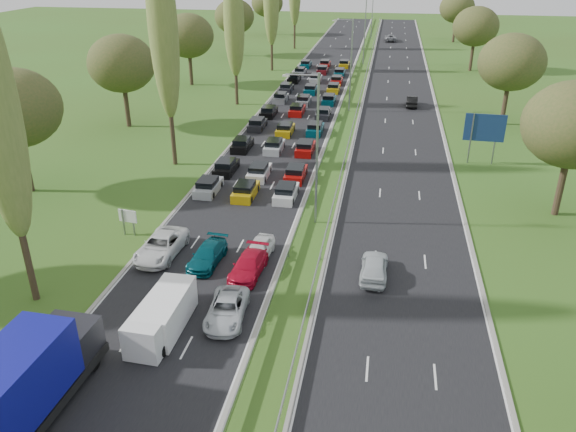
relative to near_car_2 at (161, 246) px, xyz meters
The scene contains 22 objects.
ground 45.51m from the near_car_2, 77.02° to the left, with size 260.00×260.00×0.00m, color #3A551A.
near_carriageway 46.98m from the near_car_2, 85.76° to the left, with size 10.50×215.00×0.04m, color black.
far_carriageway 49.83m from the near_car_2, 70.08° to the left, with size 10.50×215.00×0.04m, color black.
central_reservation 47.95m from the near_car_2, 77.69° to the left, with size 2.36×215.00×0.32m.
lamp_columns 43.87m from the near_car_2, 76.42° to the left, with size 0.18×140.18×12.00m.
poplar_row 35.00m from the near_car_2, 100.07° to the left, with size 2.80×127.80×22.44m.
woodland_left 32.24m from the near_car_2, 121.11° to the left, with size 8.00×166.00×11.10m.
woodland_right 43.50m from the near_car_2, 46.21° to the left, with size 8.00×153.00×11.10m.
traffic_queue_fill 41.96m from the near_car_2, 85.25° to the left, with size 9.14×66.14×0.80m.
near_car_2 is the anchor object (origin of this frame).
near_car_7 3.66m from the near_car_2, ahead, with size 1.84×4.53×1.32m, color #054A55.
near_car_10 9.45m from the near_car_2, 44.56° to the right, with size 2.18×4.74×1.32m, color silver.
near_car_11 6.95m from the near_car_2, 11.75° to the right, with size 1.89×4.66×1.35m, color #B60B25.
near_car_12 7.06m from the near_car_2, ahead, with size 1.61×4.01×1.37m, color white.
far_car_0 15.19m from the near_car_2, ahead, with size 1.80×4.48×1.53m, color silver.
far_car_1 50.06m from the near_car_2, 68.05° to the left, with size 1.52×4.36×1.44m, color black.
far_car_2 109.28m from the near_car_2, 82.10° to the left, with size 2.61×5.66×1.57m, color gray.
blue_lorry 16.35m from the near_car_2, 90.49° to the right, with size 2.80×10.07×4.25m.
white_van_front 9.32m from the near_car_2, 68.67° to the right, with size 2.01×5.14×2.07m.
white_van_rear 8.52m from the near_car_2, 65.58° to the right, with size 2.03×5.17×2.08m.
info_sign 4.57m from the near_car_2, 144.14° to the left, with size 1.50×0.30×2.10m.
direction_sign 34.85m from the near_car_2, 43.68° to the left, with size 4.00×0.28×5.20m.
Camera 1 is at (9.42, 2.39, 20.07)m, focal length 35.00 mm.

